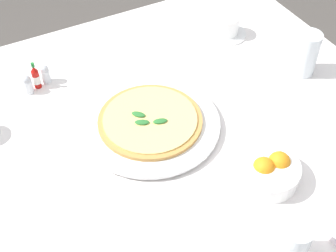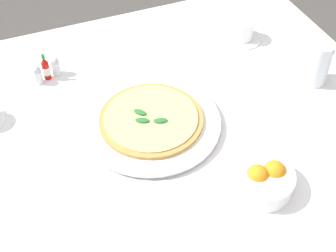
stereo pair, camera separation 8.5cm
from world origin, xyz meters
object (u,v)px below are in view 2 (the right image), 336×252
at_px(citrus_bowl, 262,178).
at_px(pepper_shaker, 56,67).
at_px(pizza_plate, 151,122).
at_px(water_glass_far_right, 316,65).
at_px(coffee_cup_left_edge, 241,31).
at_px(pizza, 151,119).
at_px(salt_shaker, 37,76).
at_px(hot_sauce_bottle, 46,69).

distance_m(citrus_bowl, pepper_shaker, 0.67).
bearing_deg(pizza_plate, water_glass_far_right, 179.35).
height_order(water_glass_far_right, pepper_shaker, water_glass_far_right).
xyz_separation_m(coffee_cup_left_edge, citrus_bowl, (0.23, 0.53, -0.00)).
xyz_separation_m(pizza_plate, pizza, (0.00, 0.00, 0.01)).
distance_m(pizza, citrus_bowl, 0.32).
height_order(pizza, salt_shaker, salt_shaker).
bearing_deg(citrus_bowl, hot_sauce_bottle, -56.46).
relative_size(coffee_cup_left_edge, citrus_bowl, 0.87).
bearing_deg(hot_sauce_bottle, pepper_shaker, -160.35).
height_order(water_glass_far_right, citrus_bowl, water_glass_far_right).
bearing_deg(pizza_plate, pizza, 16.77).
bearing_deg(hot_sauce_bottle, coffee_cup_left_edge, 176.77).
bearing_deg(citrus_bowl, pepper_shaker, -58.95).
bearing_deg(salt_shaker, pepper_shaker, -160.35).
distance_m(pizza_plate, salt_shaker, 0.36).
relative_size(pizza, pepper_shaker, 4.73).
xyz_separation_m(water_glass_far_right, salt_shaker, (0.72, -0.28, -0.03)).
bearing_deg(pizza_plate, coffee_cup_left_edge, -147.27).
xyz_separation_m(water_glass_far_right, pepper_shaker, (0.67, -0.30, -0.03)).
distance_m(citrus_bowl, salt_shaker, 0.68).
bearing_deg(coffee_cup_left_edge, pizza, 32.73).
relative_size(pizza, citrus_bowl, 1.77).
distance_m(coffee_cup_left_edge, water_glass_far_right, 0.28).
distance_m(pizza_plate, citrus_bowl, 0.32).
bearing_deg(pepper_shaker, salt_shaker, 19.65).
distance_m(pizza, hot_sauce_bottle, 0.35).
xyz_separation_m(citrus_bowl, pepper_shaker, (0.34, -0.57, -0.00)).
distance_m(pizza_plate, pepper_shaker, 0.35).
height_order(pizza, hot_sauce_bottle, hot_sauce_bottle).
bearing_deg(coffee_cup_left_edge, salt_shaker, -2.18).
distance_m(hot_sauce_bottle, pepper_shaker, 0.03).
bearing_deg(coffee_cup_left_edge, hot_sauce_bottle, -3.23).
relative_size(pizza_plate, hot_sauce_bottle, 4.29).
xyz_separation_m(citrus_bowl, salt_shaker, (0.40, -0.55, -0.00)).
height_order(citrus_bowl, salt_shaker, citrus_bowl).
height_order(salt_shaker, pepper_shaker, same).
bearing_deg(citrus_bowl, pizza, -58.98).
bearing_deg(hot_sauce_bottle, pizza_plate, 125.82).
height_order(pizza_plate, coffee_cup_left_edge, coffee_cup_left_edge).
height_order(water_glass_far_right, hot_sauce_bottle, water_glass_far_right).
bearing_deg(pizza, pepper_shaker, -58.92).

